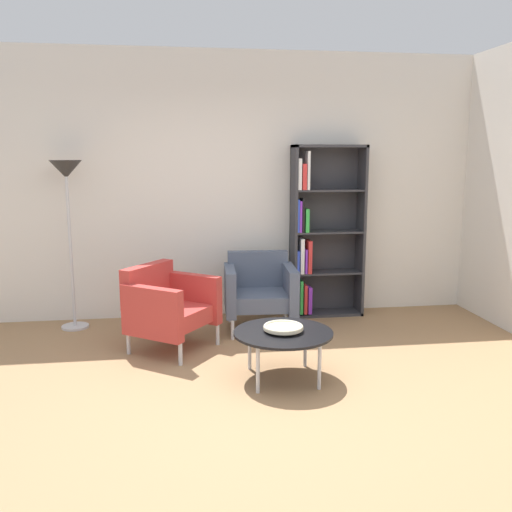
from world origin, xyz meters
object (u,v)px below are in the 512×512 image
(decorative_bowl, at_px, (283,327))
(armchair_spare_guest, at_px, (167,305))
(coffee_table_low, at_px, (283,335))
(armchair_by_bookshelf, at_px, (260,289))
(floor_lamp_torchiere, at_px, (67,189))
(bookshelf_tall, at_px, (320,234))

(decorative_bowl, bearing_deg, armchair_spare_guest, 136.85)
(coffee_table_low, relative_size, armchair_by_bookshelf, 1.03)
(coffee_table_low, height_order, armchair_spare_guest, armchair_spare_guest)
(coffee_table_low, height_order, armchair_by_bookshelf, armchair_by_bookshelf)
(floor_lamp_torchiere, bearing_deg, armchair_spare_guest, -38.25)
(bookshelf_tall, bearing_deg, armchair_by_bookshelf, -150.37)
(coffee_table_low, bearing_deg, armchair_by_bookshelf, 89.51)
(coffee_table_low, xyz_separation_m, armchair_by_bookshelf, (0.01, 1.37, 0.04))
(coffee_table_low, bearing_deg, floor_lamp_torchiere, 139.28)
(bookshelf_tall, bearing_deg, decorative_bowl, -112.89)
(floor_lamp_torchiere, bearing_deg, coffee_table_low, -40.72)
(decorative_bowl, relative_size, floor_lamp_torchiere, 0.18)
(armchair_by_bookshelf, xyz_separation_m, floor_lamp_torchiere, (-1.92, 0.28, 1.03))
(coffee_table_low, distance_m, decorative_bowl, 0.06)
(armchair_by_bookshelf, bearing_deg, bookshelf_tall, 32.75)
(armchair_spare_guest, relative_size, armchair_by_bookshelf, 1.21)
(bookshelf_tall, height_order, decorative_bowl, bookshelf_tall)
(bookshelf_tall, bearing_deg, armchair_spare_guest, -151.37)
(bookshelf_tall, relative_size, armchair_spare_guest, 2.01)
(bookshelf_tall, distance_m, floor_lamp_torchiere, 2.72)
(armchair_spare_guest, xyz_separation_m, armchair_by_bookshelf, (0.94, 0.50, 0.00))
(decorative_bowl, bearing_deg, coffee_table_low, -90.00)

